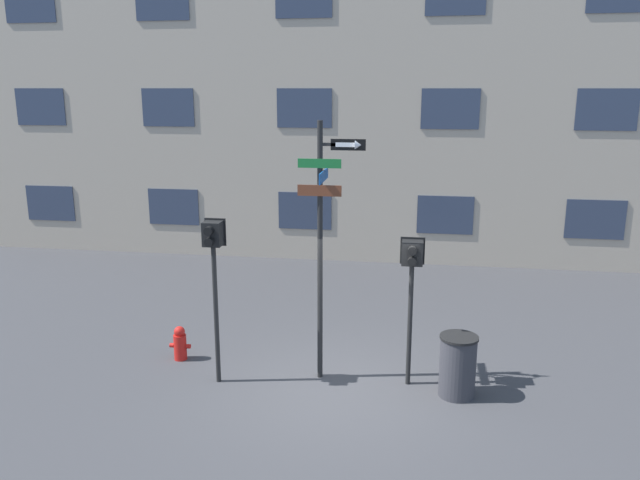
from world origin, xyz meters
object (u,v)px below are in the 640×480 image
Objects in this scene: street_sign_pole at (323,231)px; fire_hydrant at (180,344)px; pedestrian_signal_left at (214,258)px; pedestrian_signal_right at (412,271)px; trash_bin at (458,366)px.

fire_hydrant is (-2.74, 0.33, -2.31)m from street_sign_pole.
street_sign_pole is 6.83× the size of fire_hydrant.
pedestrian_signal_left reaches higher than pedestrian_signal_right.
pedestrian_signal_left is 4.37m from trash_bin.
pedestrian_signal_right is (3.23, 0.41, -0.20)m from pedestrian_signal_left.
street_sign_pole is 1.85m from pedestrian_signal_left.
street_sign_pole reaches higher than pedestrian_signal_left.
street_sign_pole reaches higher than fire_hydrant.
street_sign_pole is 4.26× the size of trash_bin.
pedestrian_signal_left is 1.12× the size of pedestrian_signal_right.
street_sign_pole is 1.55× the size of pedestrian_signal_left.
pedestrian_signal_left is 2.74× the size of trash_bin.
street_sign_pole is 1.59m from pedestrian_signal_right.
fire_hydrant is at bearing 175.15° from pedestrian_signal_right.
street_sign_pole is 3.60m from fire_hydrant.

